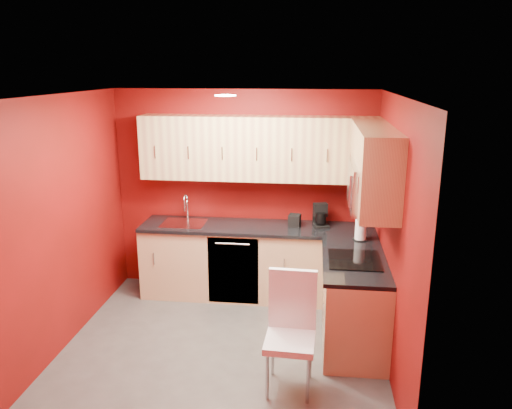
% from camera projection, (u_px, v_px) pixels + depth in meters
% --- Properties ---
extents(floor, '(3.20, 3.20, 0.00)m').
position_uv_depth(floor, '(224.00, 345.00, 5.10)').
color(floor, '#4F4C4A').
rests_on(floor, ground).
extents(ceiling, '(3.20, 3.20, 0.00)m').
position_uv_depth(ceiling, '(219.00, 95.00, 4.43)').
color(ceiling, white).
rests_on(ceiling, wall_back).
extents(wall_back, '(3.20, 0.00, 3.20)m').
position_uv_depth(wall_back, '(244.00, 192.00, 6.20)').
color(wall_back, maroon).
rests_on(wall_back, floor).
extents(wall_front, '(3.20, 0.00, 3.20)m').
position_uv_depth(wall_front, '(180.00, 298.00, 3.33)').
color(wall_front, maroon).
rests_on(wall_front, floor).
extents(wall_left, '(0.00, 3.00, 3.00)m').
position_uv_depth(wall_left, '(63.00, 223.00, 4.95)').
color(wall_left, maroon).
rests_on(wall_left, floor).
extents(wall_right, '(0.00, 3.00, 3.00)m').
position_uv_depth(wall_right, '(393.00, 235.00, 4.58)').
color(wall_right, maroon).
rests_on(wall_right, floor).
extents(base_cabinets_back, '(2.80, 0.60, 0.87)m').
position_uv_depth(base_cabinets_back, '(257.00, 263.00, 6.11)').
color(base_cabinets_back, tan).
rests_on(base_cabinets_back, floor).
extents(base_cabinets_right, '(0.60, 1.30, 0.87)m').
position_uv_depth(base_cabinets_right, '(354.00, 302.00, 5.07)').
color(base_cabinets_right, tan).
rests_on(base_cabinets_right, floor).
extents(countertop_back, '(2.80, 0.63, 0.04)m').
position_uv_depth(countertop_back, '(257.00, 228.00, 5.97)').
color(countertop_back, black).
rests_on(countertop_back, base_cabinets_back).
extents(countertop_right, '(0.63, 1.27, 0.04)m').
position_uv_depth(countertop_right, '(354.00, 261.00, 4.94)').
color(countertop_right, black).
rests_on(countertop_right, base_cabinets_right).
extents(upper_cabinets_back, '(2.80, 0.35, 0.75)m').
position_uv_depth(upper_cabinets_back, '(259.00, 148.00, 5.86)').
color(upper_cabinets_back, '#D2B976').
rests_on(upper_cabinets_back, wall_back).
extents(upper_cabinets_right, '(0.35, 1.55, 0.75)m').
position_uv_depth(upper_cabinets_right, '(373.00, 158.00, 4.86)').
color(upper_cabinets_right, '#D2B976').
rests_on(upper_cabinets_right, wall_right).
extents(microwave, '(0.42, 0.76, 0.42)m').
position_uv_depth(microwave, '(371.00, 187.00, 4.69)').
color(microwave, silver).
rests_on(microwave, upper_cabinets_right).
extents(cooktop, '(0.50, 0.55, 0.01)m').
position_uv_depth(cooktop, '(354.00, 260.00, 4.90)').
color(cooktop, black).
rests_on(cooktop, countertop_right).
extents(sink, '(0.52, 0.42, 0.35)m').
position_uv_depth(sink, '(184.00, 220.00, 6.08)').
color(sink, silver).
rests_on(sink, countertop_back).
extents(dishwasher_front, '(0.60, 0.02, 0.82)m').
position_uv_depth(dishwasher_front, '(233.00, 271.00, 5.86)').
color(dishwasher_front, black).
rests_on(dishwasher_front, base_cabinets_back).
extents(downlight, '(0.20, 0.20, 0.01)m').
position_uv_depth(downlight, '(225.00, 95.00, 4.73)').
color(downlight, white).
rests_on(downlight, ceiling).
extents(coffee_maker, '(0.22, 0.25, 0.27)m').
position_uv_depth(coffee_maker, '(321.00, 215.00, 5.92)').
color(coffee_maker, black).
rests_on(coffee_maker, countertop_back).
extents(napkin_holder, '(0.15, 0.15, 0.15)m').
position_uv_depth(napkin_holder, '(295.00, 220.00, 5.94)').
color(napkin_holder, black).
rests_on(napkin_holder, countertop_back).
extents(paper_towel, '(0.21, 0.21, 0.28)m').
position_uv_depth(paper_towel, '(361.00, 228.00, 5.45)').
color(paper_towel, white).
rests_on(paper_towel, countertop_right).
extents(dining_chair, '(0.44, 0.46, 1.05)m').
position_uv_depth(dining_chair, '(290.00, 335.00, 4.28)').
color(dining_chair, white).
rests_on(dining_chair, floor).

